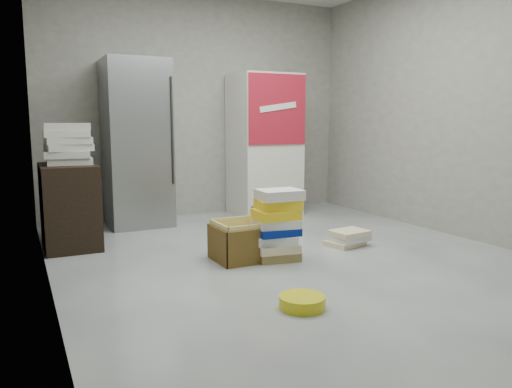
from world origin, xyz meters
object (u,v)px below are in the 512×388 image
object	(u,v)px
wood_shelf	(69,206)
phonebook_stack_main	(277,225)
cardboard_box	(239,244)
steel_fridge	(137,144)
coke_cooler	(264,145)

from	to	relation	value
wood_shelf	phonebook_stack_main	distance (m)	2.05
phonebook_stack_main	wood_shelf	bearing A→B (deg)	150.67
cardboard_box	steel_fridge	bearing A→B (deg)	102.02
steel_fridge	wood_shelf	xyz separation A→B (m)	(-0.83, -0.73, -0.55)
coke_cooler	cardboard_box	world-z (taller)	coke_cooler
coke_cooler	phonebook_stack_main	xyz separation A→B (m)	(-0.91, -2.04, -0.59)
coke_cooler	phonebook_stack_main	bearing A→B (deg)	-114.01
steel_fridge	wood_shelf	distance (m)	1.23
steel_fridge	cardboard_box	world-z (taller)	steel_fridge
wood_shelf	phonebook_stack_main	bearing A→B (deg)	-39.84
steel_fridge	coke_cooler	distance (m)	1.65
steel_fridge	coke_cooler	xyz separation A→B (m)	(1.65, -0.01, -0.05)
coke_cooler	wood_shelf	bearing A→B (deg)	-163.72
coke_cooler	phonebook_stack_main	size ratio (longest dim) A/B	2.89
steel_fridge	phonebook_stack_main	size ratio (longest dim) A/B	3.05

